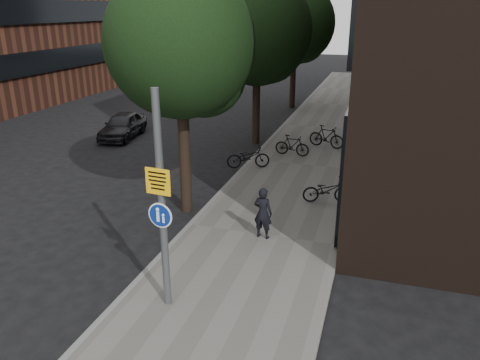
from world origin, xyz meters
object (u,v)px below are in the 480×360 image
at_px(pedestrian, 263,213).
at_px(parked_bike_facade_near, 327,190).
at_px(signpost, 162,203).
at_px(parked_car_near, 123,125).

relative_size(pedestrian, parked_bike_facade_near, 0.94).
height_order(signpost, parked_bike_facade_near, signpost).
bearing_deg(signpost, parked_car_near, 129.09).
bearing_deg(signpost, pedestrian, 76.85).
distance_m(signpost, pedestrian, 4.20).
xyz_separation_m(pedestrian, parked_bike_facade_near, (1.39, 3.12, -0.33)).
height_order(parked_bike_facade_near, parked_car_near, parked_car_near).
xyz_separation_m(signpost, parked_car_near, (-8.44, 12.48, -1.89)).
bearing_deg(parked_car_near, signpost, -63.70).
bearing_deg(signpost, parked_bike_facade_near, 74.10).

